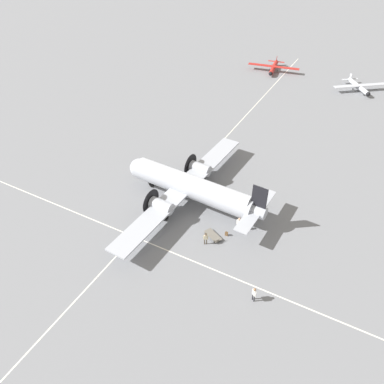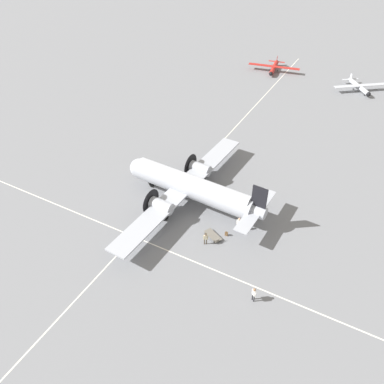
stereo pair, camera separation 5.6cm
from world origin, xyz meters
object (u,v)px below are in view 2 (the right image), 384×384
at_px(light_aircraft_taxiing, 274,68).
at_px(airliner_main, 189,186).
at_px(crew_foreground, 254,293).
at_px(ramp_agent, 206,238).
at_px(passenger_boarding, 239,223).
at_px(suitcase_near_door, 226,234).
at_px(light_aircraft_distant, 359,87).
at_px(baggage_cart, 213,235).

bearing_deg(light_aircraft_taxiing, airliner_main, -3.06).
height_order(airliner_main, crew_foreground, airliner_main).
bearing_deg(ramp_agent, crew_foreground, 121.01).
xyz_separation_m(passenger_boarding, suitcase_near_door, (-0.87, -1.53, -0.86)).
bearing_deg(suitcase_near_door, airliner_main, 153.89).
relative_size(airliner_main, suitcase_near_door, 46.09).
bearing_deg(light_aircraft_distant, ramp_agent, -46.35).
xyz_separation_m(crew_foreground, suitcase_near_door, (-5.96, 6.89, -0.83)).
distance_m(airliner_main, ramp_agent, 7.90).
height_order(crew_foreground, passenger_boarding, passenger_boarding).
relative_size(passenger_boarding, light_aircraft_distant, 0.20).
height_order(baggage_cart, light_aircraft_taxiing, light_aircraft_taxiing).
bearing_deg(ramp_agent, airliner_main, -75.24).
relative_size(passenger_boarding, suitcase_near_door, 3.19).
relative_size(ramp_agent, light_aircraft_taxiing, 0.14).
height_order(airliner_main, light_aircraft_taxiing, airliner_main).
bearing_deg(passenger_boarding, crew_foreground, 119.69).
distance_m(light_aircraft_distant, light_aircraft_taxiing, 18.69).
height_order(ramp_agent, light_aircraft_taxiing, light_aircraft_taxiing).
bearing_deg(crew_foreground, baggage_cart, 176.71).
distance_m(ramp_agent, suitcase_near_door, 2.92).
distance_m(passenger_boarding, light_aircraft_distant, 49.08).
bearing_deg(suitcase_near_door, passenger_boarding, 60.40).
bearing_deg(ramp_agent, passenger_boarding, -149.40).
bearing_deg(baggage_cart, crew_foreground, 167.95).
relative_size(airliner_main, passenger_boarding, 14.46).
distance_m(ramp_agent, baggage_cart, 1.60).
bearing_deg(suitcase_near_door, crew_foreground, -49.15).
xyz_separation_m(light_aircraft_distant, light_aircraft_taxiing, (-18.59, 1.91, 0.02)).
xyz_separation_m(airliner_main, suitcase_near_door, (6.77, -3.32, -2.35)).
bearing_deg(light_aircraft_distant, light_aircraft_taxiing, -133.44).
distance_m(baggage_cart, light_aircraft_taxiing, 54.25).
height_order(crew_foreground, suitcase_near_door, crew_foreground).
height_order(ramp_agent, baggage_cart, ramp_agent).
xyz_separation_m(airliner_main, light_aircraft_distant, (13.37, 46.95, -1.77)).
distance_m(airliner_main, baggage_cart, 7.38).
relative_size(crew_foreground, ramp_agent, 1.10).
distance_m(crew_foreground, ramp_agent, 8.74).
height_order(suitcase_near_door, light_aircraft_taxiing, light_aircraft_taxiing).
bearing_deg(passenger_boarding, ramp_agent, 57.03).
height_order(airliner_main, suitcase_near_door, airliner_main).
relative_size(baggage_cart, light_aircraft_taxiing, 0.22).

